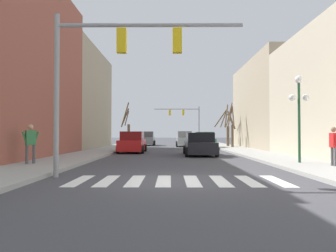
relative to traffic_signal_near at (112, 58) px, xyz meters
name	(u,v)px	position (x,y,z in m)	size (l,w,h in m)	color
ground_plane	(178,181)	(2.25, -0.90, -4.12)	(240.00, 240.00, 0.00)	#424247
building_row_left	(18,77)	(-8.16, 10.38, 1.18)	(6.00, 35.32, 11.13)	#BCB299
building_row_right	(331,91)	(12.66, 10.40, 0.23)	(6.00, 35.37, 9.90)	beige
crosswalk_stripes	(178,181)	(2.25, -0.83, -4.12)	(6.75, 2.60, 0.01)	white
traffic_signal_near	(112,58)	(0.00, 0.00, 0.00)	(6.54, 0.28, 5.68)	gray
traffic_signal_far	(185,116)	(4.34, 39.18, 0.06)	(7.02, 0.28, 5.73)	gray
street_lamp_right_corner	(299,101)	(8.08, 4.15, -1.07)	(0.95, 0.36, 4.09)	#1E4C2D
car_driving_away_lane	(200,145)	(4.06, 11.49, -3.38)	(2.18, 4.86, 1.57)	black
car_driving_toward_lane	(147,139)	(-1.03, 31.24, -3.29)	(2.07, 4.22, 1.80)	gray
car_parked_left_mid	(204,141)	(5.52, 22.37, -3.34)	(2.09, 4.76, 1.68)	#236B38
car_parked_left_near	(184,139)	(3.67, 27.35, -3.29)	(1.98, 4.25, 1.80)	silver
car_at_intersection	(132,143)	(-1.03, 14.88, -3.34)	(2.08, 4.62, 1.68)	red
pedestrian_waiting_at_curb	(31,140)	(-4.32, 3.47, -2.92)	(0.64, 0.57, 1.78)	#4C4C51
pedestrian_on_right_sidewalk	(334,143)	(8.88, 2.52, -3.00)	(0.22, 0.70, 1.64)	#4C4C51
street_tree_right_mid	(232,128)	(8.31, 22.32, -2.01)	(1.00, 1.22, 4.58)	brown
street_tree_right_near	(127,127)	(-3.47, 30.38, -1.73)	(1.26, 2.05, 5.41)	brown
street_tree_right_far	(227,127)	(8.38, 25.30, -1.82)	(2.44, 2.58, 4.63)	brown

